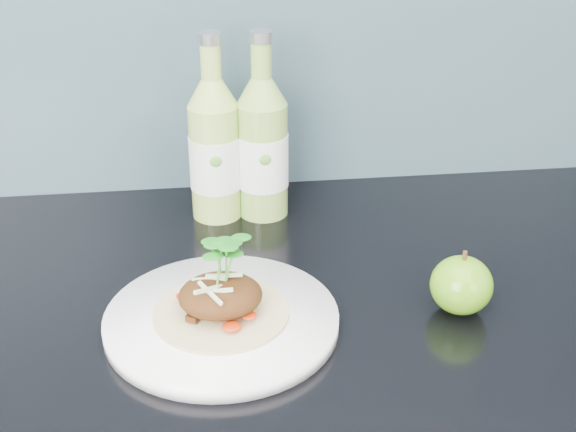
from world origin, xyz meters
name	(u,v)px	position (x,y,z in m)	size (l,w,h in m)	color
dinner_plate	(222,321)	(-0.10, 1.62, 0.91)	(0.29, 0.29, 0.02)	white
pork_taco	(220,293)	(-0.10, 1.62, 0.94)	(0.15, 0.15, 0.10)	tan
green_apple	(461,285)	(0.17, 1.62, 0.93)	(0.09, 0.09, 0.08)	#3C900F
cider_bottle_left	(215,150)	(-0.09, 1.88, 1.00)	(0.08, 0.08, 0.25)	#A4C652
cider_bottle_right	(263,148)	(-0.03, 1.88, 1.00)	(0.09, 0.09, 0.25)	#86B24A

